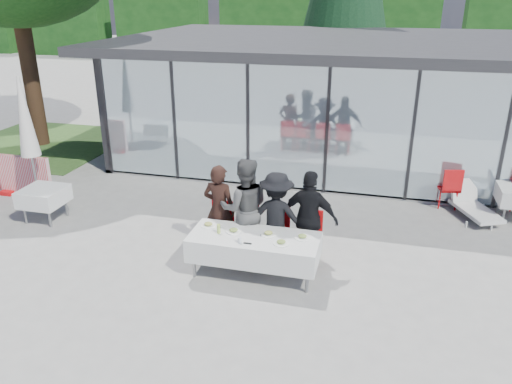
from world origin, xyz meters
TOP-DOWN VIEW (x-y plane):
  - ground at (0.00, 0.00)m, footprint 90.00×90.00m
  - pavilion at (2.00, 8.16)m, footprint 14.80×8.80m
  - treeline at (-2.00, 28.00)m, footprint 62.50×2.00m
  - dining_table at (0.31, -0.08)m, footprint 2.26×0.96m
  - diner_a at (-0.53, 0.58)m, footprint 0.72×0.72m
  - diner_chair_a at (-0.53, 0.67)m, footprint 0.44×0.44m
  - diner_b at (-0.04, 0.58)m, footprint 1.17×1.17m
  - diner_chair_b at (-0.04, 0.67)m, footprint 0.44×0.44m
  - diner_c at (0.56, 0.58)m, footprint 1.12×1.12m
  - diner_chair_c at (0.56, 0.67)m, footprint 0.44×0.44m
  - diner_d at (1.17, 0.58)m, footprint 1.20×1.20m
  - diner_chair_d at (1.17, 0.67)m, footprint 0.44×0.44m
  - plate_a at (-0.59, 0.11)m, footprint 0.28×0.28m
  - plate_b at (-0.08, -0.01)m, footprint 0.28×0.28m
  - plate_c at (0.54, 0.03)m, footprint 0.28×0.28m
  - plate_d at (1.13, 0.06)m, footprint 0.28×0.28m
  - plate_extra at (0.82, -0.24)m, footprint 0.28×0.28m
  - juice_bottle at (-0.32, -0.12)m, footprint 0.06×0.06m
  - drinking_glasses at (0.14, -0.37)m, footprint 0.07×0.07m
  - folded_eyeglasses at (0.28, -0.37)m, footprint 0.14×0.03m
  - spare_table_left at (-4.68, 0.97)m, footprint 0.86×0.86m
  - spare_chair_b at (3.92, 3.85)m, footprint 0.53×0.53m
  - market_umbrella at (-5.39, 1.67)m, footprint 0.50×0.50m
  - lounger at (4.40, 3.55)m, footprint 1.09×1.46m
  - grass_patch at (-8.50, 6.00)m, footprint 5.00×5.00m

SIDE VIEW (x-z plane):
  - ground at x=0.00m, z-range 0.00..0.00m
  - grass_patch at x=-8.50m, z-range 0.00..0.02m
  - lounger at x=4.40m, z-range -0.10..0.62m
  - diner_chair_a at x=-0.53m, z-range 0.05..1.03m
  - diner_chair_b at x=-0.04m, z-range 0.05..1.03m
  - diner_chair_c at x=0.56m, z-range 0.05..1.03m
  - diner_chair_d at x=1.17m, z-range 0.05..1.03m
  - spare_chair_b at x=3.92m, z-range 0.05..1.03m
  - dining_table at x=0.31m, z-range 0.16..0.91m
  - spare_table_left at x=-4.68m, z-range 0.18..0.92m
  - folded_eyeglasses at x=0.28m, z-range 0.75..0.76m
  - plate_a at x=-0.59m, z-range 0.74..0.81m
  - plate_b at x=-0.08m, z-range 0.74..0.81m
  - plate_c at x=0.54m, z-range 0.74..0.81m
  - plate_d at x=1.13m, z-range 0.74..0.81m
  - plate_extra at x=0.82m, z-range 0.74..0.81m
  - drinking_glasses at x=0.14m, z-range 0.75..0.85m
  - juice_bottle at x=-0.32m, z-range 0.75..0.92m
  - diner_c at x=0.56m, z-range 0.00..1.71m
  - diner_a at x=-0.53m, z-range 0.00..1.76m
  - diner_d at x=1.17m, z-range 0.00..1.79m
  - diner_b at x=-0.04m, z-range 0.00..1.92m
  - market_umbrella at x=-5.39m, z-range 0.43..3.43m
  - pavilion at x=2.00m, z-range 0.43..3.87m
  - treeline at x=-2.00m, z-range 0.00..4.40m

